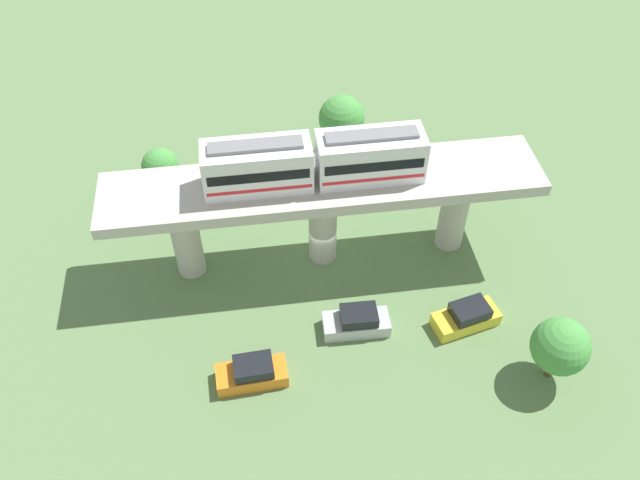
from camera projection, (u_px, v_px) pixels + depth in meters
ground_plane at (323, 255)px, 45.67m from camera, size 120.00×120.00×0.00m
viaduct at (323, 199)px, 41.73m from camera, size 5.20×28.00×7.11m
train at (314, 161)px, 39.32m from camera, size 2.64×13.55×3.24m
parked_car_silver at (357, 322)px, 40.78m from camera, size 1.93×4.25×1.76m
parked_car_yellow at (467, 317)px, 41.06m from camera, size 2.69×4.49×1.76m
parked_car_orange at (252, 373)px, 38.24m from camera, size 2.00×4.28×1.76m
tree_near_viaduct at (160, 167)px, 47.42m from camera, size 2.76×2.76×4.55m
tree_mid_lot at (342, 118)px, 50.44m from camera, size 3.62×3.62×5.59m
tree_far_corner at (560, 347)px, 36.84m from camera, size 3.38×3.38×4.69m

